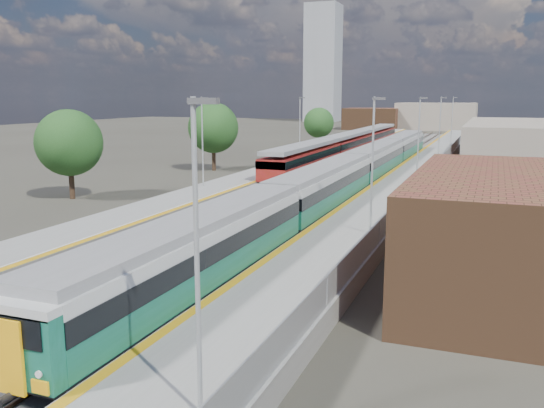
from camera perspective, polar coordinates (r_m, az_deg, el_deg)
The scene contains 11 objects.
ground at distance 61.13m, azimuth 8.87°, elevation 2.43°, with size 320.00×320.00×0.00m, color #47443A.
ballast_bed at distance 64.04m, azimuth 7.38°, elevation 2.86°, with size 10.50×155.00×0.06m, color #565451.
tracks at distance 65.51m, azimuth 8.24°, elevation 3.08°, with size 8.96×160.00×0.17m.
platform_right at distance 62.63m, azimuth 14.10°, elevation 2.92°, with size 4.70×155.00×8.52m.
platform_left at distance 65.89m, azimuth 1.63°, elevation 3.59°, with size 4.30×155.00×8.52m.
buildings at distance 150.98m, azimuth 9.49°, elevation 11.25°, with size 72.00×185.50×40.00m.
green_train at distance 50.72m, azimuth 8.13°, elevation 3.25°, with size 2.77×77.24×3.05m.
red_train at distance 78.36m, azimuth 7.61°, elevation 5.80°, with size 2.87×58.16×3.62m.
tree_a at distance 51.10m, azimuth -19.46°, elevation 5.73°, with size 5.55×5.55×7.53m.
tree_b at distance 67.53m, azimuth -5.84°, elevation 7.52°, with size 5.84×5.84×7.92m.
tree_c at distance 97.01m, azimuth 4.66°, elevation 8.02°, with size 5.01×5.01×6.78m.
Camera 1 is at (12.75, -9.18, 8.50)m, focal length 38.00 mm.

